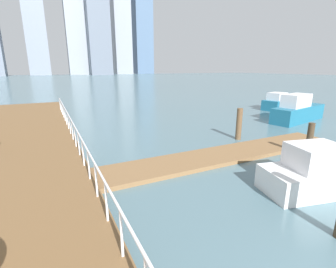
# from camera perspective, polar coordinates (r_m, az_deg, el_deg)

# --- Properties ---
(ground_plane) EXTENTS (300.00, 300.00, 0.00)m
(ground_plane) POSITION_cam_1_polar(r_m,az_deg,el_deg) (20.63, -14.34, 3.39)
(ground_plane) COLOR slate
(floating_dock) EXTENTS (13.17, 2.00, 0.18)m
(floating_dock) POSITION_cam_1_polar(r_m,az_deg,el_deg) (11.88, 13.08, -4.76)
(floating_dock) COLOR olive
(floating_dock) RESTS_ON ground_plane
(boardwalk_railing) EXTENTS (0.06, 27.73, 1.08)m
(boardwalk_railing) POSITION_cam_1_polar(r_m,az_deg,el_deg) (10.45, -19.91, -1.59)
(boardwalk_railing) COLOR white
(boardwalk_railing) RESTS_ON boardwalk
(dock_piling_0) EXTENTS (0.33, 0.33, 1.84)m
(dock_piling_0) POSITION_cam_1_polar(r_m,az_deg,el_deg) (14.73, 16.31, 2.26)
(dock_piling_0) COLOR brown
(dock_piling_0) RESTS_ON ground_plane
(dock_piling_1) EXTENTS (0.27, 0.27, 1.71)m
(dock_piling_1) POSITION_cam_1_polar(r_m,az_deg,el_deg) (12.74, 30.21, -1.51)
(dock_piling_1) COLOR #473826
(dock_piling_1) RESTS_ON ground_plane
(moored_boat_0) EXTENTS (4.45, 2.57, 1.71)m
(moored_boat_0) POSITION_cam_1_polar(r_m,az_deg,el_deg) (27.18, 24.57, 6.69)
(moored_boat_0) COLOR #1E6B8C
(moored_boat_0) RESTS_ON ground_plane
(moored_boat_1) EXTENTS (5.89, 2.64, 2.16)m
(moored_boat_1) POSITION_cam_1_polar(r_m,az_deg,el_deg) (21.61, 28.11, 4.83)
(moored_boat_1) COLOR #1E6B8C
(moored_boat_1) RESTS_ON ground_plane
(moored_boat_4) EXTENTS (4.70, 2.55, 1.65)m
(moored_boat_4) POSITION_cam_1_polar(r_m,az_deg,el_deg) (9.93, 32.69, -7.72)
(moored_boat_4) COLOR white
(moored_boat_4) RESTS_ON ground_plane
(skyline_tower_1) EXTENTS (11.34, 14.23, 78.21)m
(skyline_tower_1) POSITION_cam_1_polar(r_m,az_deg,el_deg) (168.89, -29.44, 25.44)
(skyline_tower_1) COLOR gray
(skyline_tower_1) RESTS_ON ground_plane
(skyline_tower_2) EXTENTS (11.74, 11.87, 60.06)m
(skyline_tower_2) POSITION_cam_1_polar(r_m,az_deg,el_deg) (166.50, -21.01, 23.30)
(skyline_tower_2) COLOR #8C939E
(skyline_tower_2) RESTS_ON ground_plane
(skyline_tower_3) EXTENTS (12.74, 6.49, 46.98)m
(skyline_tower_3) POSITION_cam_1_polar(r_m,az_deg,el_deg) (155.27, -15.88, 21.91)
(skyline_tower_3) COLOR slate
(skyline_tower_3) RESTS_ON ground_plane
(skyline_tower_4) EXTENTS (11.61, 9.94, 82.35)m
(skyline_tower_4) POSITION_cam_1_polar(r_m,az_deg,el_deg) (176.63, -11.17, 27.13)
(skyline_tower_4) COLOR #8C939E
(skyline_tower_4) RESTS_ON ground_plane
(skyline_tower_5) EXTENTS (12.71, 10.90, 59.85)m
(skyline_tower_5) POSITION_cam_1_polar(r_m,az_deg,el_deg) (186.76, -5.97, 23.14)
(skyline_tower_5) COLOR slate
(skyline_tower_5) RESTS_ON ground_plane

